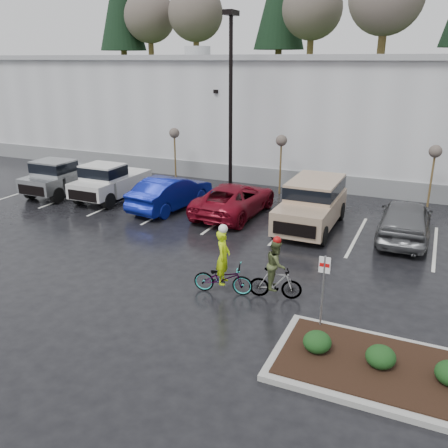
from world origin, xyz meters
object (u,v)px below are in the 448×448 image
at_px(sapling_mid, 281,144).
at_px(fire_lane_sign, 323,284).
at_px(pickup_silver, 67,175).
at_px(cyclist_olive, 276,275).
at_px(lamppost, 231,86).
at_px(car_red, 235,199).
at_px(car_grey, 405,219).
at_px(pickup_white, 115,179).
at_px(cyclist_hivis, 223,272).
at_px(car_blue, 171,192).
at_px(sapling_east, 435,155).
at_px(sapling_west, 174,136).
at_px(suv_tan, 311,205).

relative_size(sapling_mid, fire_lane_sign, 1.45).
relative_size(pickup_silver, cyclist_olive, 2.56).
distance_m(lamppost, car_red, 6.21).
height_order(sapling_mid, car_grey, sapling_mid).
distance_m(fire_lane_sign, pickup_white, 15.54).
distance_m(lamppost, fire_lane_sign, 14.78).
bearing_deg(cyclist_hivis, fire_lane_sign, -116.77).
bearing_deg(car_blue, pickup_silver, 5.70).
bearing_deg(sapling_east, pickup_white, -164.20).
bearing_deg(fire_lane_sign, pickup_white, 146.82).
distance_m(car_red, car_grey, 7.57).
relative_size(pickup_silver, car_red, 0.97).
bearing_deg(cyclist_hivis, sapling_west, 24.82).
height_order(sapling_west, car_grey, sapling_west).
height_order(fire_lane_sign, car_blue, fire_lane_sign).
distance_m(lamppost, cyclist_olive, 13.10).
bearing_deg(car_blue, car_grey, -170.70).
bearing_deg(fire_lane_sign, car_blue, 139.28).
bearing_deg(sapling_mid, car_red, -100.53).
height_order(sapling_west, car_red, sapling_west).
bearing_deg(pickup_silver, car_red, 1.10).
bearing_deg(lamppost, car_blue, -111.80).
xyz_separation_m(fire_lane_sign, pickup_white, (-13.00, 8.50, -0.43)).
bearing_deg(car_grey, fire_lane_sign, 79.18).
relative_size(lamppost, sapling_west, 2.88).
xyz_separation_m(suv_tan, cyclist_olive, (0.65, -6.71, -0.27)).
bearing_deg(cyclist_olive, fire_lane_sign, -140.73).
bearing_deg(car_red, lamppost, -61.22).
relative_size(sapling_east, cyclist_hivis, 1.40).
height_order(sapling_west, car_blue, sapling_west).
xyz_separation_m(lamppost, cyclist_olive, (6.09, -10.50, -4.93)).
relative_size(sapling_mid, cyclist_hivis, 1.40).
relative_size(sapling_mid, pickup_white, 0.62).
xyz_separation_m(sapling_west, pickup_silver, (-4.20, -4.55, -1.75)).
distance_m(sapling_east, pickup_white, 15.89).
relative_size(fire_lane_sign, car_blue, 0.45).
xyz_separation_m(pickup_silver, car_grey, (17.46, 0.07, -0.14)).
xyz_separation_m(car_red, suv_tan, (3.75, -0.43, 0.28)).
relative_size(lamppost, pickup_white, 1.77).
height_order(sapling_mid, cyclist_olive, sapling_mid).
height_order(sapling_east, cyclist_olive, sapling_east).
distance_m(sapling_mid, car_blue, 6.53).
height_order(lamppost, sapling_mid, lamppost).
relative_size(sapling_west, car_grey, 0.65).
distance_m(sapling_west, car_blue, 5.72).
distance_m(pickup_white, car_red, 6.89).
height_order(pickup_white, car_blue, pickup_white).
bearing_deg(lamppost, pickup_silver, -156.58).
bearing_deg(fire_lane_sign, car_red, 125.92).
bearing_deg(pickup_silver, car_grey, 0.24).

